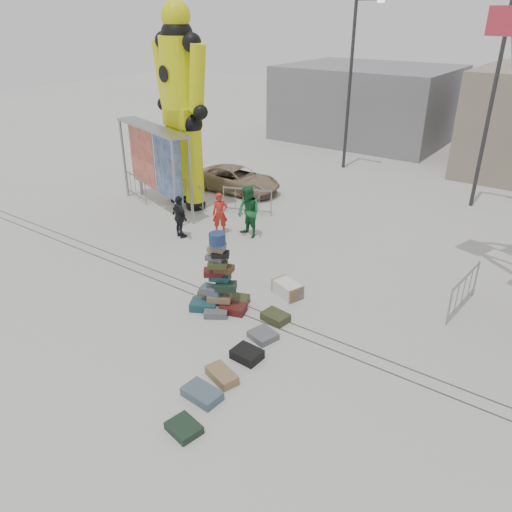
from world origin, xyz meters
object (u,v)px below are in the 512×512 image
Objects in this scene: barricade_dummy_b at (190,194)px; barricade_wheel_front at (463,292)px; barricade_dummy_c at (247,201)px; pedestrian_green at (249,212)px; suitcase_tower at (219,287)px; barricade_dummy_a at (135,187)px; crash_test_dummy at (181,102)px; banner_scaffold at (153,148)px; lamp_post_left at (352,78)px; pedestrian_black at (180,217)px; parked_suv at (237,179)px; lamp_post_right at (495,96)px; pedestrian_red at (220,214)px; steamer_trunk at (288,289)px.

barricade_dummy_b is 1.00× the size of barricade_wheel_front.
barricade_dummy_c is 2.27m from pedestrian_green.
suitcase_tower reaches higher than barricade_dummy_a.
banner_scaffold is (-0.63, -1.11, -1.69)m from crash_test_dummy.
lamp_post_left is 12.19m from pedestrian_black.
parked_suv is at bearing 65.77° from barricade_dummy_a.
pedestrian_red is (-6.89, -8.46, -3.71)m from lamp_post_right.
banner_scaffold is (-6.94, 4.45, 1.93)m from suitcase_tower.
suitcase_tower is 9.16m from crash_test_dummy.
barricade_dummy_a is at bearing 126.24° from suitcase_tower.
barricade_dummy_c is at bearing 31.17° from barricade_dummy_b.
lamp_post_left is at bearing 111.05° from pedestrian_green.
lamp_post_right and lamp_post_left have the same top height.
lamp_post_left is at bearing 164.05° from lamp_post_right.
steamer_trunk is at bearing -1.90° from banner_scaffold.
banner_scaffold is 4.14m from pedestrian_red.
pedestrian_black is at bearing -5.59° from barricade_dummy_a.
crash_test_dummy is at bearing 77.59° from banner_scaffold.
pedestrian_green is at bearing -139.59° from parked_suv.
barricade_dummy_a is at bearing -177.57° from steamer_trunk.
barricade_dummy_b is (-9.75, -6.99, -3.93)m from lamp_post_right.
steamer_trunk is 0.22× the size of parked_suv.
barricade_wheel_front is at bearing -34.87° from barricade_dummy_c.
barricade_wheel_front is 1.05× the size of pedestrian_green.
crash_test_dummy is 4.03× the size of barricade_dummy_a.
pedestrian_red is (-8.74, 0.23, 0.23)m from barricade_wheel_front.
barricade_dummy_b is at bearing 174.82° from barricade_dummy_c.
parked_suv is (-11.13, 4.38, 0.01)m from barricade_wheel_front.
barricade_dummy_b is (-7.29, 3.84, 0.35)m from steamer_trunk.
banner_scaffold is at bearing -109.75° from lamp_post_left.
crash_test_dummy is at bearing 113.85° from suitcase_tower.
banner_scaffold reaches higher than barricade_dummy_b.
barricade_dummy_c is at bearing 24.82° from crash_test_dummy.
pedestrian_red is 1.10m from pedestrian_green.
crash_test_dummy is (-6.31, 5.56, 3.62)m from suitcase_tower.
barricade_dummy_c is at bearing 156.88° from steamer_trunk.
lamp_post_left reaches higher than barricade_wheel_front.
pedestrian_red is 4.79m from parked_suv.
barricade_dummy_a is at bearing -5.86° from pedestrian_black.
pedestrian_black is (2.76, -1.57, -1.78)m from banner_scaffold.
crash_test_dummy is at bearing -34.25° from pedestrian_black.
barricade_dummy_c is at bearing 95.49° from suitcase_tower.
banner_scaffold is 2.37× the size of barricade_dummy_a.
parked_suv is (-2.39, 4.15, -0.22)m from pedestrian_red.
pedestrian_black reaches higher than barricade_dummy_c.
banner_scaffold is (-10.60, -8.01, -1.92)m from lamp_post_right.
suitcase_tower is at bearing 162.71° from pedestrian_black.
pedestrian_black is (-5.38, 1.25, 0.58)m from steamer_trunk.
lamp_post_left is 10.81m from banner_scaffold.
barricade_wheel_front reaches higher than steamer_trunk.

